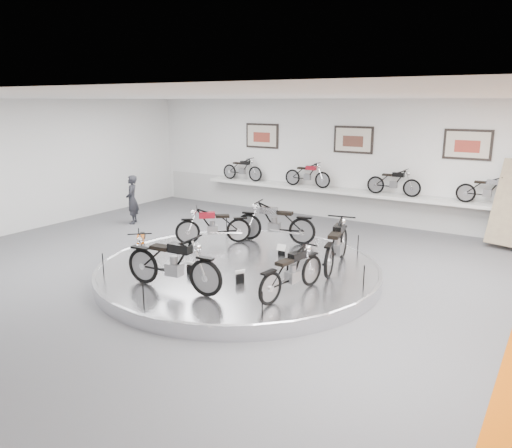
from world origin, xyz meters
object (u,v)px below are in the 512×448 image
Objects in this scene: display_platform at (239,271)px; bike_a at (337,244)px; visitor at (132,200)px; bike_d at (141,248)px; bike_f at (292,271)px; bike_e at (173,263)px; bike_b at (275,222)px; shelf at (348,192)px; bike_c at (213,225)px.

bike_a is (1.94, 1.02, 0.70)m from display_platform.
bike_a is 7.94m from visitor.
bike_f is (3.65, 0.31, 0.04)m from bike_d.
display_platform is 4.02× the size of visitor.
bike_a is 3.67m from bike_e.
bike_a is at bearing 43.68° from visitor.
visitor reaches higher than bike_b.
visitor reaches higher than bike_a.
bike_e reaches higher than bike_d.
bike_c reaches higher than shelf.
visitor reaches higher than bike_d.
visitor is at bearing 137.55° from bike_e.
bike_a is (1.94, -5.38, -0.15)m from shelf.
visitor is (-4.10, 3.69, 0.06)m from bike_d.
bike_b reaches higher than bike_c.
bike_e is at bearing 16.14° from visitor.
visitor is (-5.87, -3.97, -0.20)m from shelf.
display_platform is 2.25m from bike_d.
shelf is at bearing 83.87° from bike_e.
shelf is 7.87m from bike_d.
bike_e is (-2.15, -2.97, 0.01)m from bike_a.
bike_f is at bearing 30.38° from visitor.
display_platform is 3.36× the size of bike_e.
bike_d is 0.93× the size of visitor.
bike_e is 1.20× the size of visitor.
visitor reaches higher than bike_f.
bike_c is at bearing 36.86° from visitor.
shelf is at bearing -106.39° from bike_b.
bike_f is (1.88, -0.95, 0.63)m from display_platform.
bike_b reaches higher than bike_d.
bike_b is 0.97× the size of bike_e.
display_platform is at bearing 79.17° from bike_e.
bike_e reaches higher than display_platform.
bike_d is 0.78× the size of bike_e.
bike_f is 8.46m from visitor.
visitor reaches higher than bike_c.
display_platform is 2.09m from bike_e.
visitor is at bearing 157.55° from display_platform.
bike_c is at bearing 76.99° from bike_a.
bike_c is 2.38m from bike_d.
bike_f reaches higher than bike_d.
shelf is 6.72× the size of bike_f.
bike_a is at bearing 141.34° from bike_b.
bike_e is at bearing -96.15° from display_platform.
visitor is (-7.75, 3.38, 0.02)m from bike_f.
bike_d is at bearing 44.63° from bike_c.
display_platform is at bearing 83.19° from bike_d.
display_platform is 0.58× the size of shelf.
bike_d is (-0.21, -2.37, -0.05)m from bike_c.
bike_a reaches higher than shelf.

